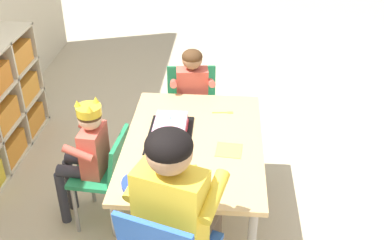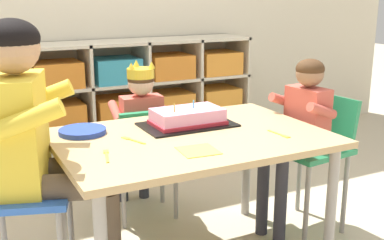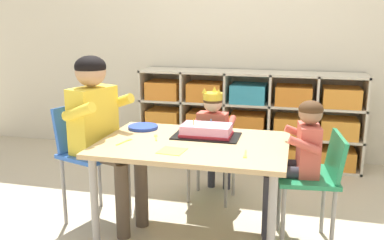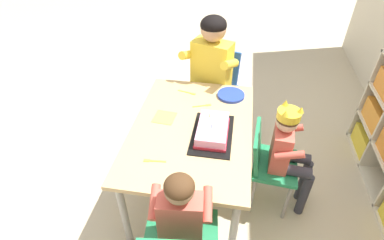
% 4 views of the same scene
% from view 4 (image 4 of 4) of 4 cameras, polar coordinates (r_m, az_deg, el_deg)
% --- Properties ---
extents(ground, '(16.00, 16.00, 0.00)m').
position_cam_4_polar(ground, '(2.36, -0.04, -12.65)').
color(ground, beige).
extents(activity_table, '(1.10, 0.76, 0.60)m').
position_cam_4_polar(activity_table, '(1.97, -0.05, -2.78)').
color(activity_table, tan).
rests_on(activity_table, ground).
extents(classroom_chair_blue, '(0.36, 0.33, 0.61)m').
position_cam_4_polar(classroom_chair_blue, '(2.09, 14.10, -7.50)').
color(classroom_chair_blue, '#238451').
rests_on(classroom_chair_blue, ground).
extents(child_with_crown, '(0.31, 0.31, 0.83)m').
position_cam_4_polar(child_with_crown, '(2.00, 17.65, -4.98)').
color(child_with_crown, '#D15647').
rests_on(child_with_crown, ground).
extents(classroom_chair_adult_side, '(0.45, 0.46, 0.77)m').
position_cam_4_polar(classroom_chair_adult_side, '(2.57, 4.08, 6.60)').
color(classroom_chair_adult_side, blue).
rests_on(classroom_chair_adult_side, ground).
extents(adult_helper_seated, '(0.48, 0.46, 1.09)m').
position_cam_4_polar(adult_helper_seated, '(2.38, 3.06, 9.29)').
color(adult_helper_seated, yellow).
rests_on(adult_helper_seated, ground).
extents(guest_at_table_side, '(0.31, 0.31, 0.87)m').
position_cam_4_polar(guest_at_table_side, '(1.55, -1.99, -16.95)').
color(guest_at_table_side, '#D15647').
rests_on(guest_at_table_side, ground).
extents(birthday_cake_on_tray, '(0.41, 0.25, 0.11)m').
position_cam_4_polar(birthday_cake_on_tray, '(1.86, 3.87, -2.04)').
color(birthday_cake_on_tray, black).
rests_on(birthday_cake_on_tray, activity_table).
extents(paper_plate_stack, '(0.20, 0.20, 0.02)m').
position_cam_4_polar(paper_plate_stack, '(2.23, 7.34, 4.67)').
color(paper_plate_stack, '#233DA3').
rests_on(paper_plate_stack, activity_table).
extents(paper_napkin_square, '(0.15, 0.15, 0.00)m').
position_cam_4_polar(paper_napkin_square, '(2.02, -5.22, 0.51)').
color(paper_napkin_square, '#F4DB4C').
rests_on(paper_napkin_square, activity_table).
extents(fork_near_child_seat, '(0.05, 0.14, 0.00)m').
position_cam_4_polar(fork_near_child_seat, '(2.25, -0.77, 5.20)').
color(fork_near_child_seat, yellow).
rests_on(fork_near_child_seat, activity_table).
extents(fork_at_table_front_edge, '(0.06, 0.13, 0.00)m').
position_cam_4_polar(fork_at_table_front_edge, '(2.12, 2.11, 2.73)').
color(fork_at_table_front_edge, yellow).
rests_on(fork_at_table_front_edge, activity_table).
extents(fork_scattered_mid_table, '(0.03, 0.13, 0.00)m').
position_cam_4_polar(fork_scattered_mid_table, '(1.72, -7.31, -7.63)').
color(fork_scattered_mid_table, yellow).
rests_on(fork_scattered_mid_table, activity_table).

